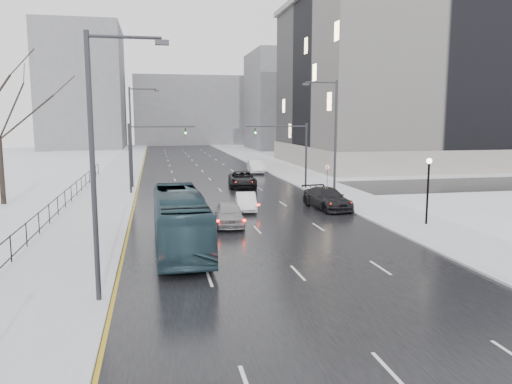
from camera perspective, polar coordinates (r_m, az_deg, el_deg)
road at (r=59.60m, az=-5.51°, el=1.69°), size 16.00×150.00×0.04m
cross_road at (r=47.78m, az=-3.98°, el=0.05°), size 130.00×10.00×0.04m
sidewalk_left at (r=59.43m, az=-15.63°, el=1.46°), size 5.00×150.00×0.16m
sidewalk_right at (r=61.58m, az=4.26°, el=1.98°), size 5.00×150.00×0.16m
park_strip at (r=60.86m, az=-24.58°, el=1.15°), size 14.00×150.00×0.12m
tree_park_e at (r=45.06m, az=-26.85°, el=-1.37°), size 9.45×9.45×13.50m
iron_fence at (r=30.27m, az=-24.35°, el=-3.84°), size 0.06×70.00×1.30m
streetlight_r_mid at (r=41.46m, az=8.78°, el=6.48°), size 2.95×0.25×10.00m
streetlight_l_near at (r=19.02m, az=-17.53°, el=4.04°), size 2.95×0.25×10.00m
streetlight_l_far at (r=50.93m, az=-13.86°, el=6.67°), size 2.95×0.25×10.00m
lamppost_r_mid at (r=33.84m, az=19.09°, el=1.16°), size 0.36×0.36×4.28m
mast_signal_right at (r=48.86m, az=4.55°, el=5.05°), size 6.10×0.33×6.50m
mast_signal_left at (r=46.97m, az=-12.95°, el=4.73°), size 6.10×0.33×6.50m
no_uturn_sign at (r=45.79m, az=8.17°, el=2.50°), size 0.60×0.06×2.70m
civic_building at (r=82.09m, az=18.95°, el=10.93°), size 41.00×31.00×24.80m
bldg_far_right at (r=118.97m, az=5.25°, el=10.32°), size 24.00×20.00×22.00m
bldg_far_left at (r=125.08m, az=-19.16°, el=11.18°), size 18.00×22.00×28.00m
bldg_far_center at (r=139.26m, az=-7.44°, el=9.17°), size 30.00×18.00×18.00m
bus at (r=26.83m, az=-8.70°, el=-3.23°), size 2.69×11.02×3.06m
sedan_center_near at (r=32.47m, az=-3.10°, el=-2.49°), size 2.20×4.67×1.54m
sedan_right_near at (r=37.67m, az=-1.16°, el=-1.11°), size 1.90×4.24×1.35m
sedan_right_cross at (r=50.53m, az=-1.58°, el=1.46°), size 3.23×5.98×1.59m
sedan_right_far at (r=38.77m, az=8.13°, el=-0.72°), size 2.91×5.79×1.61m
sedan_right_distant at (r=63.90m, az=-0.02°, el=2.95°), size 2.20×5.17×1.66m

